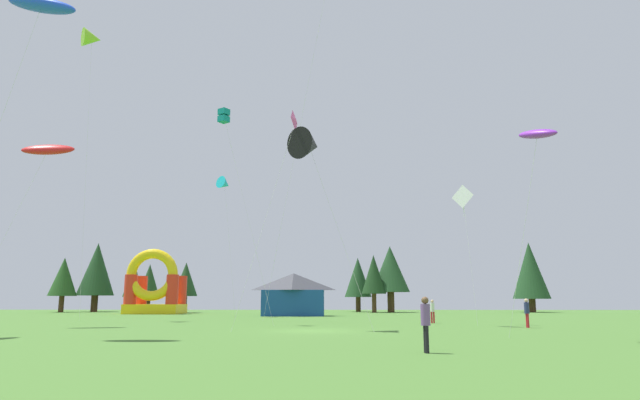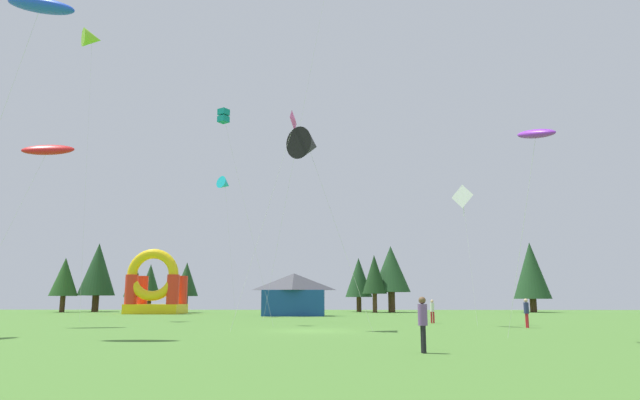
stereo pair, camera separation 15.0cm
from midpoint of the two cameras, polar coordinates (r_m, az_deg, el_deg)
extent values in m
plane|color=#47752D|center=(30.25, -0.91, -13.38)|extent=(120.00, 120.00, 0.00)
cylinder|color=silver|center=(43.04, -2.59, 5.45)|extent=(5.44, 5.92, 26.57)
cube|color=#0C7F7A|center=(40.68, -10.03, 8.22)|extent=(0.88, 0.88, 0.44)
cube|color=#0C7F7A|center=(40.85, -10.01, 8.93)|extent=(0.88, 0.88, 0.44)
cylinder|color=silver|center=(37.38, -7.66, -1.39)|extent=(4.15, 2.68, 14.70)
pyramid|color=#EA599E|center=(32.76, -2.59, 8.13)|extent=(0.48, 0.99, 0.97)
cylinder|color=#EA599E|center=(32.58, -2.72, 6.98)|extent=(0.04, 0.04, 1.35)
cylinder|color=silver|center=(30.63, -5.83, -2.07)|extent=(3.12, 1.94, 11.97)
ellipsoid|color=red|center=(40.52, -26.37, 4.68)|extent=(3.44, 2.17, 1.37)
cylinder|color=silver|center=(40.03, -29.82, -3.13)|extent=(3.85, 1.13, 11.35)
cone|color=#8CD826|center=(55.17, -22.59, 15.16)|extent=(2.27, 2.29, 1.75)
cylinder|color=silver|center=(49.47, -23.11, 3.02)|extent=(2.23, 3.09, 24.60)
pyramid|color=white|center=(40.09, 14.54, 0.18)|extent=(1.08, 1.00, 1.22)
cylinder|color=white|center=(39.91, 14.52, -0.72)|extent=(0.04, 0.04, 1.32)
cylinder|color=silver|center=(38.62, 15.15, -5.90)|extent=(0.13, 1.83, 8.69)
cone|color=#19B7CC|center=(57.83, -9.90, 1.64)|extent=(1.90, 1.93, 1.53)
cylinder|color=silver|center=(56.12, -9.39, -4.94)|extent=(1.68, 1.19, 13.40)
ellipsoid|color=blue|center=(32.34, -26.92, 17.51)|extent=(3.68, 1.52, 1.53)
ellipsoid|color=purple|center=(25.68, 21.40, 6.38)|extent=(1.61, 2.11, 0.91)
cylinder|color=silver|center=(25.58, 20.10, -3.59)|extent=(1.15, 1.99, 8.69)
cone|color=black|center=(32.75, -1.31, 5.72)|extent=(2.62, 2.60, 2.01)
cylinder|color=silver|center=(30.38, 1.83, -3.29)|extent=(3.52, 2.61, 10.66)
cylinder|color=#B21E26|center=(40.64, 11.58, -11.81)|extent=(0.15, 0.15, 0.80)
cylinder|color=#B21E26|center=(40.67, 11.36, -11.81)|extent=(0.15, 0.15, 0.80)
cylinder|color=silver|center=(40.64, 11.44, -10.81)|extent=(0.36, 0.36, 0.63)
sphere|color=#D8AD84|center=(40.63, 11.42, -10.21)|extent=(0.22, 0.22, 0.22)
cylinder|color=black|center=(18.16, 10.76, -13.98)|extent=(0.14, 0.14, 0.85)
cylinder|color=black|center=(18.32, 10.61, -13.95)|extent=(0.14, 0.14, 0.85)
cylinder|color=#724C8C|center=(18.20, 10.60, -11.57)|extent=(0.33, 0.33, 0.67)
sphere|color=brown|center=(18.20, 10.55, -10.16)|extent=(0.23, 0.23, 0.23)
cylinder|color=#B21E26|center=(35.58, 20.59, -11.60)|extent=(0.13, 0.13, 0.83)
cylinder|color=#B21E26|center=(35.73, 20.48, -11.60)|extent=(0.13, 0.13, 0.83)
cylinder|color=navy|center=(35.63, 20.46, -10.41)|extent=(0.32, 0.32, 0.66)
sphere|color=#D8AD84|center=(35.63, 20.42, -9.71)|extent=(0.22, 0.22, 0.22)
cube|color=yellow|center=(68.47, -16.72, -10.74)|extent=(6.22, 4.99, 1.09)
cylinder|color=red|center=(67.56, -19.06, -8.73)|extent=(1.40, 1.40, 3.35)
cylinder|color=red|center=(66.04, -15.09, -8.92)|extent=(1.40, 1.40, 3.35)
cylinder|color=red|center=(70.94, -18.05, -8.83)|extent=(1.40, 1.40, 3.35)
cylinder|color=red|center=(69.50, -14.25, -9.00)|extent=(1.40, 1.40, 3.35)
torus|color=yellow|center=(66.81, -17.02, -7.39)|extent=(5.94, 1.12, 5.94)
cube|color=#19478C|center=(57.19, -2.85, -10.58)|extent=(6.21, 3.45, 2.59)
pyramid|color=#3F3F47|center=(57.22, -2.83, -8.43)|extent=(6.21, 3.45, 1.70)
cylinder|color=#4C331E|center=(80.96, -25.23, -9.70)|extent=(0.65, 0.65, 2.10)
cone|color=#234C1E|center=(81.01, -25.03, -7.19)|extent=(3.60, 3.60, 5.02)
cylinder|color=#4C331E|center=(81.82, -22.35, -9.87)|extent=(0.88, 0.88, 2.18)
cone|color=#1E4221|center=(81.92, -22.12, -6.63)|extent=(4.89, 4.89, 7.12)
cylinder|color=#4C331E|center=(80.35, -18.89, -10.16)|extent=(0.49, 0.49, 1.99)
cone|color=#234C1E|center=(80.39, -18.75, -7.77)|extent=(2.73, 2.73, 4.72)
cylinder|color=#4C331E|center=(78.79, -17.41, -10.36)|extent=(0.55, 0.55, 1.69)
cone|color=#1E4221|center=(78.82, -17.29, -8.05)|extent=(3.05, 3.05, 4.68)
cylinder|color=#4C331E|center=(72.83, -13.87, -10.43)|extent=(0.55, 0.55, 2.07)
cone|color=#1E4221|center=(72.88, -13.76, -7.95)|extent=(3.03, 3.03, 4.23)
cylinder|color=#4C331E|center=(76.05, 3.92, -10.71)|extent=(0.66, 0.66, 1.97)
cone|color=#1E4221|center=(76.11, 3.88, -7.97)|extent=(3.66, 3.66, 5.30)
cylinder|color=#4C331E|center=(71.56, 5.56, -10.56)|extent=(0.57, 0.57, 2.37)
cone|color=#193819|center=(71.63, 5.51, -7.64)|extent=(3.14, 3.14, 4.94)
cylinder|color=#4C331E|center=(73.24, 7.29, -10.43)|extent=(0.89, 0.89, 2.60)
cone|color=#1E4221|center=(73.34, 7.21, -7.08)|extent=(4.96, 4.96, 5.97)
cylinder|color=#4C331E|center=(78.24, 21.05, -10.14)|extent=(0.86, 0.86, 1.72)
cone|color=#1E4221|center=(78.33, 20.83, -6.81)|extent=(4.75, 4.75, 7.40)
camera|label=1|loc=(0.07, -90.09, 0.02)|focal=30.96mm
camera|label=2|loc=(0.07, 89.91, -0.02)|focal=30.96mm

